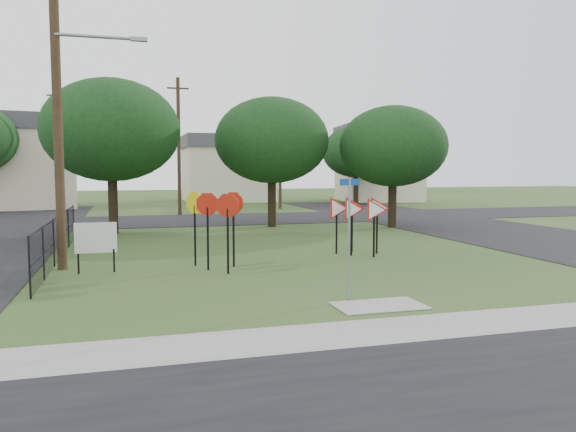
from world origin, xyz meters
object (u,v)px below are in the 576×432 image
object	(u,v)px
stop_sign_cluster	(216,212)
yield_sign_cluster	(358,211)
info_board	(96,239)
street_name_sign	(349,231)

from	to	relation	value
stop_sign_cluster	yield_sign_cluster	xyz separation A→B (m)	(5.34, 1.51, -0.21)
yield_sign_cluster	stop_sign_cluster	bearing A→B (deg)	-164.24
stop_sign_cluster	info_board	size ratio (longest dim) A/B	1.59
street_name_sign	info_board	world-z (taller)	street_name_sign
info_board	stop_sign_cluster	bearing A→B (deg)	-5.15
street_name_sign	stop_sign_cluster	bearing A→B (deg)	114.98
stop_sign_cluster	yield_sign_cluster	world-z (taller)	stop_sign_cluster
stop_sign_cluster	yield_sign_cluster	distance (m)	5.55
street_name_sign	info_board	distance (m)	7.90
street_name_sign	stop_sign_cluster	size ratio (longest dim) A/B	1.20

